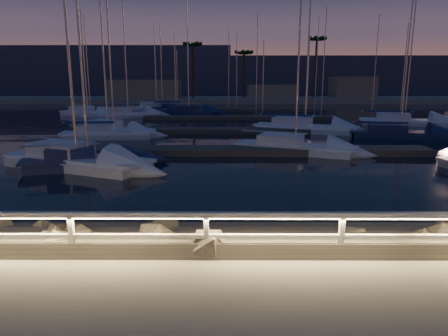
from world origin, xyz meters
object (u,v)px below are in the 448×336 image
(sailboat_b, at_px, (74,159))
(sailboat_g, at_px, (302,127))
(sailboat_a, at_px, (85,160))
(sailboat_c, at_px, (292,146))
(sailboat_k, at_px, (187,111))
(sailboat_e, at_px, (112,129))
(sailboat_h, at_px, (397,133))
(sailboat_n, at_px, (155,107))
(sailboat_j, at_px, (126,114))
(sailboat_l, at_px, (402,121))
(sailboat_i, at_px, (87,112))
(sailboat_f, at_px, (106,133))
(guard_rail, at_px, (294,225))
(sailboat_m, at_px, (175,108))

(sailboat_b, bearing_deg, sailboat_g, 68.16)
(sailboat_a, xyz_separation_m, sailboat_c, (11.51, 4.60, -0.01))
(sailboat_g, distance_m, sailboat_k, 21.03)
(sailboat_e, distance_m, sailboat_h, 23.19)
(sailboat_a, relative_size, sailboat_c, 0.88)
(sailboat_b, distance_m, sailboat_n, 40.33)
(sailboat_j, bearing_deg, sailboat_b, -104.09)
(sailboat_a, height_order, sailboat_l, sailboat_l)
(sailboat_g, xyz_separation_m, sailboat_l, (11.24, 5.77, -0.03))
(sailboat_c, distance_m, sailboat_k, 29.07)
(sailboat_l, bearing_deg, sailboat_i, -179.71)
(sailboat_a, bearing_deg, sailboat_i, 90.62)
(sailboat_n, bearing_deg, sailboat_i, -148.68)
(sailboat_c, relative_size, sailboat_j, 0.93)
(sailboat_a, xyz_separation_m, sailboat_f, (-2.04, 10.63, -0.00))
(sailboat_j, xyz_separation_m, sailboat_l, (30.00, -7.74, -0.02))
(guard_rail, relative_size, sailboat_f, 3.64)
(sailboat_g, bearing_deg, sailboat_f, -141.95)
(sailboat_h, bearing_deg, guard_rail, -104.93)
(sailboat_e, bearing_deg, sailboat_f, -64.87)
(sailboat_i, bearing_deg, sailboat_j, -0.15)
(sailboat_e, distance_m, sailboat_f, 2.48)
(sailboat_a, xyz_separation_m, sailboat_i, (-10.35, 30.56, 0.04))
(sailboat_j, bearing_deg, sailboat_k, 6.88)
(sailboat_b, distance_m, sailboat_k, 32.16)
(sailboat_k, height_order, sailboat_m, sailboat_k)
(sailboat_f, relative_size, sailboat_n, 0.92)
(sailboat_g, height_order, sailboat_n, sailboat_g)
(sailboat_b, distance_m, sailboat_l, 32.96)
(sailboat_e, distance_m, sailboat_n, 27.31)
(sailboat_c, bearing_deg, sailboat_i, 152.48)
(sailboat_h, bearing_deg, sailboat_j, 158.91)
(sailboat_k, bearing_deg, sailboat_m, 130.42)
(guard_rail, xyz_separation_m, sailboat_k, (-6.53, 44.12, -0.92))
(sailboat_f, relative_size, sailboat_i, 0.94)
(sailboat_c, bearing_deg, sailboat_f, 178.41)
(sailboat_a, xyz_separation_m, sailboat_k, (2.29, 32.18, 0.04))
(sailboat_b, bearing_deg, sailboat_j, 121.59)
(guard_rail, height_order, sailboat_c, sailboat_c)
(sailboat_b, bearing_deg, sailboat_f, 120.98)
(sailboat_f, xyz_separation_m, sailboat_n, (-1.25, 29.76, 0.02))
(sailboat_a, distance_m, sailboat_e, 13.29)
(sailboat_e, bearing_deg, sailboat_n, 113.18)
(sailboat_j, relative_size, sailboat_m, 1.14)
(sailboat_a, bearing_deg, sailboat_n, 76.58)
(sailboat_i, relative_size, sailboat_k, 0.85)
(sailboat_c, distance_m, sailboat_g, 10.45)
(sailboat_g, relative_size, sailboat_i, 1.17)
(sailboat_l, bearing_deg, sailboat_e, -148.88)
(sailboat_b, relative_size, sailboat_l, 0.96)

